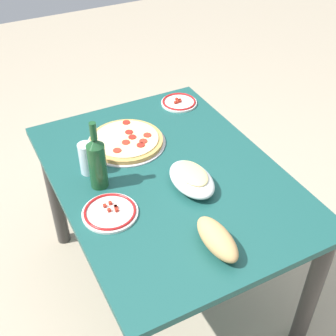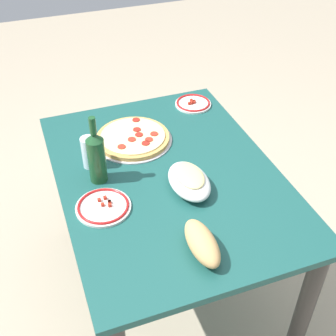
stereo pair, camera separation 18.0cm
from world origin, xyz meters
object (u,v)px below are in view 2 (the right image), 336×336
at_px(side_plate_far, 103,207).
at_px(bread_loaf, 202,243).
at_px(baked_pasta_dish, 189,180).
at_px(wine_bottle, 96,156).
at_px(dining_table, 168,197).
at_px(pepperoni_pizza, 133,138).
at_px(water_glass, 89,152).
at_px(side_plate_near, 193,103).

bearing_deg(side_plate_far, bread_loaf, -140.50).
xyz_separation_m(baked_pasta_dish, wine_bottle, (0.17, 0.32, 0.08)).
distance_m(dining_table, pepperoni_pizza, 0.31).
bearing_deg(bread_loaf, dining_table, -4.68).
distance_m(pepperoni_pizza, baked_pasta_dish, 0.40).
distance_m(water_glass, bread_loaf, 0.63).
height_order(wine_bottle, water_glass, wine_bottle).
relative_size(baked_pasta_dish, side_plate_far, 1.16).
bearing_deg(pepperoni_pizza, side_plate_far, 149.03).
bearing_deg(side_plate_near, water_glass, 117.52).
relative_size(pepperoni_pizza, baked_pasta_dish, 1.46).
bearing_deg(side_plate_far, baked_pasta_dish, -90.48).
bearing_deg(wine_bottle, baked_pasta_dish, -118.48).
bearing_deg(baked_pasta_dish, side_plate_near, -24.06).
relative_size(pepperoni_pizza, wine_bottle, 1.20).
distance_m(baked_pasta_dish, wine_bottle, 0.37).
height_order(baked_pasta_dish, side_plate_near, baked_pasta_dish).
relative_size(dining_table, bread_loaf, 5.56).
bearing_deg(pepperoni_pizza, side_plate_near, -62.40).
height_order(baked_pasta_dish, side_plate_far, baked_pasta_dish).
height_order(baked_pasta_dish, bread_loaf, bread_loaf).
relative_size(dining_table, wine_bottle, 4.12).
bearing_deg(baked_pasta_dish, dining_table, 23.04).
height_order(dining_table, bread_loaf, bread_loaf).
distance_m(wine_bottle, bread_loaf, 0.54).
bearing_deg(bread_loaf, wine_bottle, 25.97).
distance_m(wine_bottle, side_plate_near, 0.71).
bearing_deg(pepperoni_pizza, water_glass, 117.38).
bearing_deg(water_glass, side_plate_near, -62.48).
distance_m(dining_table, water_glass, 0.38).
distance_m(pepperoni_pizza, side_plate_near, 0.42).
bearing_deg(side_plate_near, dining_table, 146.87).
relative_size(pepperoni_pizza, water_glass, 2.55).
relative_size(side_plate_near, side_plate_far, 0.87).
bearing_deg(wine_bottle, water_glass, 7.13).
xyz_separation_m(pepperoni_pizza, wine_bottle, (-0.21, 0.20, 0.10)).
xyz_separation_m(side_plate_near, side_plate_far, (-0.57, 0.60, -0.00)).
bearing_deg(water_glass, dining_table, -119.52).
distance_m(water_glass, side_plate_far, 0.27).
distance_m(baked_pasta_dish, side_plate_far, 0.34).
bearing_deg(side_plate_far, dining_table, -69.99).
distance_m(dining_table, bread_loaf, 0.46).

